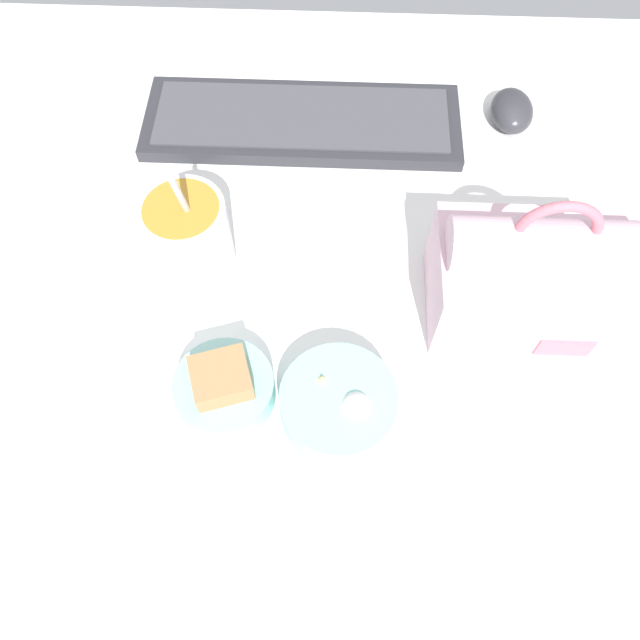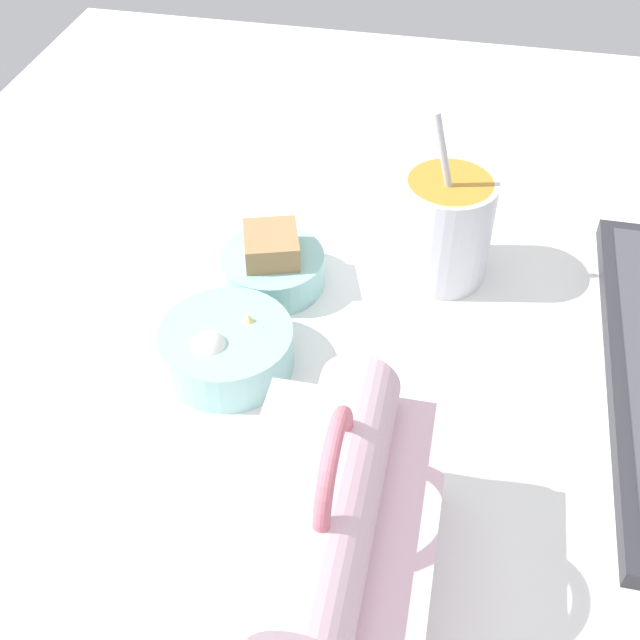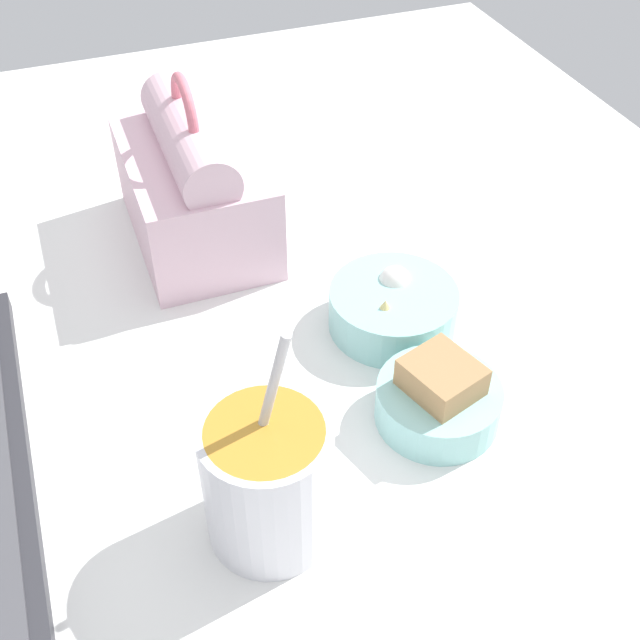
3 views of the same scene
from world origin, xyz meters
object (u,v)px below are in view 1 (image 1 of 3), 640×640
(bento_bowl_sandwich, at_px, (224,388))
(bento_bowl_snacks, at_px, (338,403))
(keyboard, at_px, (302,122))
(lunch_bag, at_px, (533,276))
(soup_cup, at_px, (190,238))
(computer_mouse, at_px, (512,111))

(bento_bowl_sandwich, height_order, bento_bowl_snacks, bento_bowl_sandwich)
(keyboard, relative_size, bento_bowl_snacks, 3.55)
(lunch_bag, relative_size, soup_cup, 1.13)
(lunch_bag, xyz_separation_m, computer_mouse, (0.02, 0.29, -0.04))
(soup_cup, relative_size, computer_mouse, 2.37)
(soup_cup, bearing_deg, keyboard, 64.40)
(bento_bowl_sandwich, height_order, computer_mouse, bento_bowl_sandwich)
(bento_bowl_snacks, relative_size, computer_mouse, 1.55)
(keyboard, relative_size, lunch_bag, 2.05)
(lunch_bag, height_order, bento_bowl_sandwich, lunch_bag)
(lunch_bag, distance_m, bento_bowl_snacks, 0.24)
(keyboard, distance_m, soup_cup, 0.26)
(lunch_bag, height_order, computer_mouse, lunch_bag)
(soup_cup, height_order, bento_bowl_sandwich, soup_cup)
(soup_cup, distance_m, bento_bowl_sandwich, 0.17)
(computer_mouse, bearing_deg, bento_bowl_snacks, -117.46)
(bento_bowl_snacks, xyz_separation_m, computer_mouse, (0.22, 0.42, -0.00))
(soup_cup, distance_m, bento_bowl_snacks, 0.24)
(lunch_bag, relative_size, bento_bowl_snacks, 1.73)
(soup_cup, relative_size, bento_bowl_snacks, 1.53)
(keyboard, distance_m, computer_mouse, 0.28)
(lunch_bag, bearing_deg, soup_cup, 173.98)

